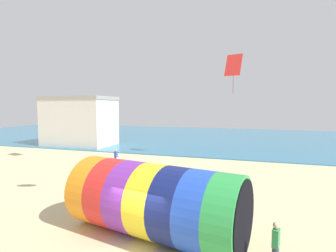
{
  "coord_description": "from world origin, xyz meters",
  "views": [
    {
      "loc": [
        4.33,
        -8.84,
        5.91
      ],
      "look_at": [
        0.24,
        3.9,
        4.89
      ],
      "focal_mm": 28.0,
      "sensor_mm": 36.0,
      "label": 1
    }
  ],
  "objects": [
    {
      "name": "sea",
      "position": [
        0.0,
        40.24,
        0.05
      ],
      "size": [
        120.0,
        40.0,
        0.1
      ],
      "primitive_type": "cube",
      "color": "teal",
      "rests_on": "ground"
    },
    {
      "name": "kite_handler",
      "position": [
        5.26,
        0.94,
        0.92
      ],
      "size": [
        0.31,
        0.41,
        1.78
      ],
      "color": "#383D56",
      "rests_on": "ground"
    },
    {
      "name": "promenade_building",
      "position": [
        -20.08,
        24.21,
        3.66
      ],
      "size": [
        9.92,
        6.23,
        7.31
      ],
      "color": "silver",
      "rests_on": "ground"
    },
    {
      "name": "bystander_near_water",
      "position": [
        -8.32,
        13.85,
        0.85
      ],
      "size": [
        0.42,
        0.37,
        1.67
      ],
      "color": "#383D56",
      "rests_on": "ground"
    },
    {
      "name": "kite_red_diamond",
      "position": [
        2.95,
        11.39,
        8.93
      ],
      "size": [
        1.34,
        0.96,
        2.9
      ],
      "color": "red"
    },
    {
      "name": "giant_inflatable_tube",
      "position": [
        0.27,
        1.9,
        1.66
      ],
      "size": [
        8.48,
        4.87,
        3.31
      ],
      "color": "orange",
      "rests_on": "ground"
    },
    {
      "name": "bystander_mid_beach",
      "position": [
        -6.81,
        11.58,
        0.83
      ],
      "size": [
        0.41,
        0.41,
        1.63
      ],
      "color": "black",
      "rests_on": "ground"
    }
  ]
}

